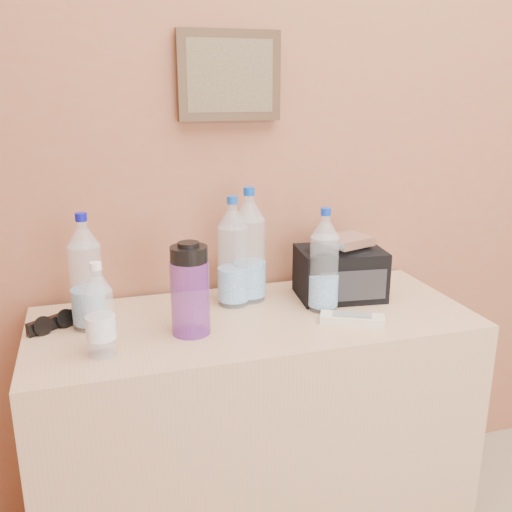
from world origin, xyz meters
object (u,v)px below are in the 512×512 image
Objects in this scene: nalgene_bottle at (190,289)px; foil_packet at (348,241)px; toiletry_bag at (340,270)px; pet_small at (100,315)px; sunglasses at (52,323)px; ac_remote at (352,319)px; pet_large_d at (324,266)px; dresser at (254,435)px; pet_large_b at (233,258)px; pet_large_a at (86,278)px; pet_large_c at (249,251)px.

nalgene_bottle is 0.50m from foil_packet.
pet_small is at bearing -157.86° from toiletry_bag.
ac_remote is at bearing -46.53° from sunglasses.
foil_packet is (0.83, -0.02, 0.16)m from sunglasses.
pet_large_d reaches higher than nalgene_bottle.
nalgene_bottle is 0.38m from sunglasses.
sunglasses is 0.83m from toiletry_bag.
foil_packet is (0.30, 0.05, 0.56)m from dresser.
pet_large_b is 0.26m from pet_large_d.
pet_large_a reaches higher than nalgene_bottle.
toiletry_bag is at bearing 102.21° from ac_remote.
ac_remote is at bearing -49.84° from pet_large_c.
pet_large_b is (0.41, 0.05, 0.00)m from pet_large_a.
pet_large_d is at bearing -37.62° from pet_large_c.
toiletry_bag is at bearing 42.69° from pet_large_d.
pet_large_c is at bearing -26.17° from sunglasses.
nalgene_bottle is at bearing -172.38° from pet_large_d.
pet_large_d is 0.17m from ac_remote.
pet_small is (-0.44, -0.25, -0.05)m from pet_large_c.
pet_small is 0.94× the size of nalgene_bottle.
pet_large_d reaches higher than toiletry_bag.
pet_large_b is 1.32× the size of nalgene_bottle.
pet_large_a is 2.25× the size of sunglasses.
ac_remote is (0.43, -0.06, -0.11)m from nalgene_bottle.
nalgene_bottle is (0.25, -0.11, -0.02)m from pet_large_a.
toiletry_bag is 2.04× the size of foil_packet.
nalgene_bottle reaches higher than foil_packet.
pet_large_c is at bearing 174.75° from toiletry_bag.
pet_large_d is (0.64, -0.06, -0.01)m from pet_large_a.
pet_large_d is at bearing 10.59° from pet_small.
foil_packet is at bearing -66.78° from toiletry_bag.
pet_small is 0.73m from toiletry_bag.
dresser is at bearing -158.63° from toiletry_bag.
pet_large_b is (-0.03, 0.11, 0.52)m from dresser.
dresser is 0.68m from pet_large_a.
pet_large_d is 0.39m from nalgene_bottle.
ac_remote is at bearing -14.90° from pet_large_a.
dresser is 0.55m from toiletry_bag.
pet_large_a is 1.81× the size of ac_remote.
sunglasses is at bearing -172.94° from toiletry_bag.
pet_large_a is 0.91× the size of pet_large_c.
pet_large_b is 0.33m from toiletry_bag.
toiletry_bag is 0.10m from foil_packet.
pet_small is at bearing -149.99° from pet_large_c.
pet_large_a is (-0.44, 0.06, 0.52)m from dresser.
dresser is at bearing 16.86° from nalgene_bottle.
pet_large_b is at bearing 169.61° from foil_packet.
pet_large_b is 0.38m from ac_remote.
pet_large_d is (0.23, -0.11, -0.01)m from pet_large_b.
foil_packet is (0.33, -0.06, 0.04)m from pet_large_b.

